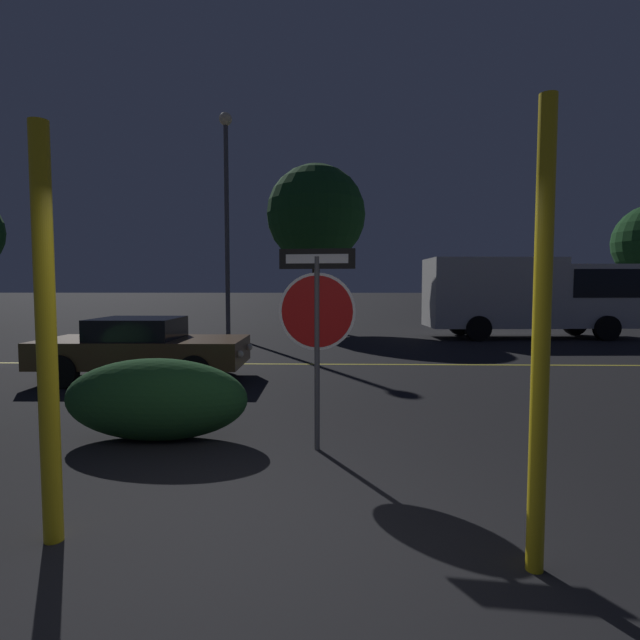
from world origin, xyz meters
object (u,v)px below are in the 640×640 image
at_px(yellow_pole_right, 541,339).
at_px(street_lamp, 227,195).
at_px(stop_sign, 317,311).
at_px(yellow_pole_left, 46,336).
at_px(passing_car_2, 143,348).
at_px(tree_0, 316,215).
at_px(delivery_truck, 535,293).
at_px(hedge_bush_2, 156,399).

distance_m(yellow_pole_right, street_lamp, 15.89).
height_order(stop_sign, yellow_pole_left, yellow_pole_left).
xyz_separation_m(passing_car_2, street_lamp, (-0.08, 8.24, 4.40)).
distance_m(yellow_pole_left, street_lamp, 14.90).
xyz_separation_m(passing_car_2, tree_0, (2.98, 11.19, 4.12)).
bearing_deg(yellow_pole_left, delivery_truck, 57.56).
distance_m(passing_car_2, tree_0, 12.29).
height_order(passing_car_2, street_lamp, street_lamp).
xyz_separation_m(stop_sign, yellow_pole_right, (1.47, -2.33, -0.06)).
relative_size(stop_sign, hedge_bush_2, 1.03).
distance_m(yellow_pole_left, passing_car_2, 6.39).
distance_m(street_lamp, tree_0, 4.26).
xyz_separation_m(stop_sign, passing_car_2, (-3.51, 4.06, -0.92)).
relative_size(stop_sign, yellow_pole_left, 0.76).
relative_size(hedge_bush_2, tree_0, 0.32).
bearing_deg(yellow_pole_left, stop_sign, 48.29).
height_order(delivery_truck, tree_0, tree_0).
distance_m(yellow_pole_right, delivery_truck, 15.65).
xyz_separation_m(delivery_truck, street_lamp, (-10.84, 0.09, 3.46)).
height_order(stop_sign, hedge_bush_2, stop_sign).
height_order(hedge_bush_2, delivery_truck, delivery_truck).
distance_m(delivery_truck, street_lamp, 11.37).
bearing_deg(stop_sign, tree_0, 98.20).
xyz_separation_m(stop_sign, yellow_pole_left, (-1.82, -2.05, -0.08)).
relative_size(hedge_bush_2, passing_car_2, 0.55).
bearing_deg(hedge_bush_2, passing_car_2, 113.01).
distance_m(yellow_pole_left, delivery_truck, 16.90).
relative_size(yellow_pole_left, street_lamp, 0.37).
distance_m(stop_sign, hedge_bush_2, 2.21).
bearing_deg(yellow_pole_left, yellow_pole_right, -4.95).
xyz_separation_m(hedge_bush_2, passing_car_2, (-1.60, 3.76, 0.14)).
height_order(passing_car_2, tree_0, tree_0).
bearing_deg(passing_car_2, tree_0, 164.41).
xyz_separation_m(yellow_pole_left, delivery_truck, (9.07, 14.27, 0.10)).
bearing_deg(street_lamp, stop_sign, -73.73).
distance_m(hedge_bush_2, tree_0, 15.60).
bearing_deg(delivery_truck, yellow_pole_right, -24.08).
relative_size(yellow_pole_right, passing_car_2, 0.75).
height_order(yellow_pole_left, passing_car_2, yellow_pole_left).
xyz_separation_m(yellow_pole_right, passing_car_2, (-4.98, 6.40, -0.86)).
bearing_deg(delivery_truck, hedge_bush_2, -39.98).
relative_size(passing_car_2, street_lamp, 0.50).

